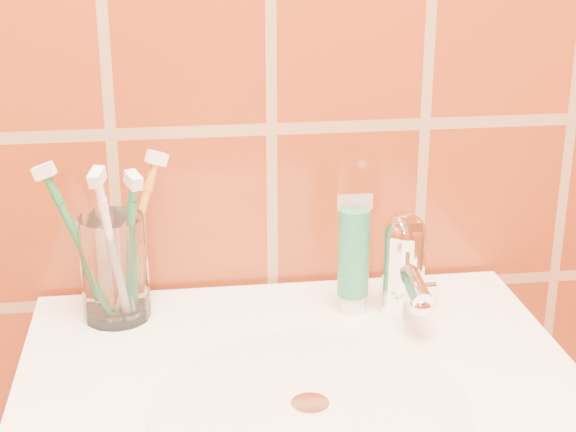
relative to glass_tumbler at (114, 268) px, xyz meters
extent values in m
cylinder|color=silver|center=(0.18, -0.21, -0.06)|extent=(0.30, 0.30, 0.00)
cylinder|color=white|center=(0.18, -0.21, -0.06)|extent=(0.04, 0.04, 0.00)
cylinder|color=white|center=(0.00, 0.00, 0.00)|extent=(0.08, 0.08, 0.12)
cylinder|color=white|center=(0.26, -0.02, -0.05)|extent=(0.03, 0.03, 0.02)
cylinder|color=#1B7249|center=(0.26, -0.02, 0.01)|extent=(0.04, 0.04, 0.10)
cube|color=beige|center=(0.26, -0.02, 0.07)|extent=(0.04, 0.00, 0.02)
cylinder|color=white|center=(0.32, -0.03, -0.01)|extent=(0.05, 0.05, 0.09)
sphere|color=white|center=(0.32, -0.03, 0.03)|extent=(0.05, 0.05, 0.05)
cylinder|color=white|center=(0.32, -0.07, -0.01)|extent=(0.02, 0.09, 0.03)
cube|color=white|center=(0.32, -0.04, 0.05)|extent=(0.02, 0.06, 0.01)
camera|label=1|loc=(0.07, -0.91, 0.39)|focal=55.00mm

